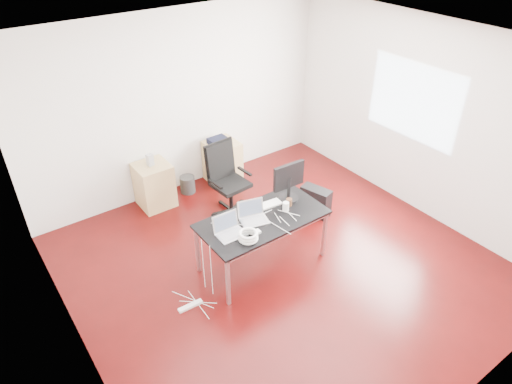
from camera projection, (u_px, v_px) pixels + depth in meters
room_shell at (287, 172)px, 5.22m from camera, size 5.00×5.00×5.00m
desk at (263, 221)px, 5.64m from camera, size 1.60×0.80×0.73m
office_chair at (227, 176)px, 6.68m from camera, size 0.52×0.53×1.08m
filing_cabinet_left at (154, 185)px, 6.94m from camera, size 0.50×0.50×0.70m
filing_cabinet_right at (223, 162)px, 7.55m from camera, size 0.50×0.50×0.70m
pc_tower at (315, 201)px, 6.81m from camera, size 0.32×0.49×0.44m
wastebasket at (188, 184)px, 7.35m from camera, size 0.27×0.27×0.28m
power_strip at (190, 306)px, 5.36m from camera, size 0.30×0.07×0.04m
laptop_left at (229, 230)px, 5.32m from camera, size 0.34×0.26×0.23m
laptop_right at (253, 216)px, 5.55m from camera, size 0.38×0.33×0.23m
monitor at (289, 180)px, 5.82m from camera, size 0.45×0.26×0.51m
keyboard at (265, 206)px, 5.81m from camera, size 0.45×0.18×0.02m
cup_white at (286, 206)px, 5.71m from camera, size 0.09×0.09×0.12m
cup_brown at (289, 202)px, 5.81m from camera, size 0.08×0.08×0.10m
cable_coil at (248, 236)px, 5.23m from camera, size 0.24×0.24×0.11m
power_adapter at (257, 232)px, 5.36m from camera, size 0.07×0.07×0.03m
speaker at (150, 160)px, 6.70m from camera, size 0.10×0.09×0.18m
navy_garment at (218, 141)px, 7.31m from camera, size 0.31×0.25×0.09m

